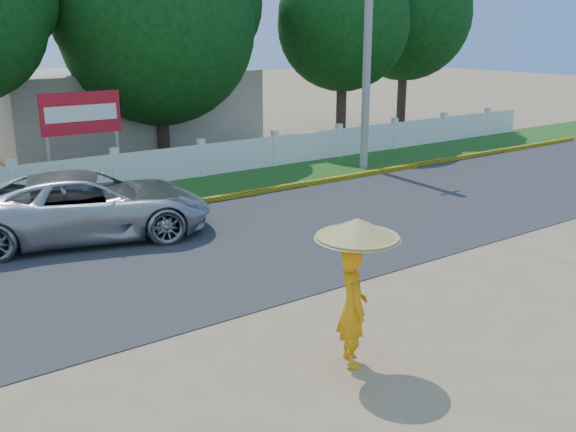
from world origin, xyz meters
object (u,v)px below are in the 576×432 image
object	(u,v)px
utility_pole	(367,52)
billboard	(81,118)
vehicle	(88,205)
monk_with_parasol	(355,271)

from	to	relation	value
utility_pole	billboard	world-z (taller)	utility_pole
utility_pole	billboard	distance (m)	9.71
vehicle	utility_pole	bearing A→B (deg)	-62.72
monk_with_parasol	vehicle	bearing A→B (deg)	97.81
utility_pole	monk_with_parasol	bearing A→B (deg)	-132.72
vehicle	billboard	size ratio (longest dim) A/B	1.93
utility_pole	monk_with_parasol	world-z (taller)	utility_pole
utility_pole	billboard	size ratio (longest dim) A/B	2.75
utility_pole	vehicle	world-z (taller)	utility_pole
vehicle	monk_with_parasol	size ratio (longest dim) A/B	2.54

